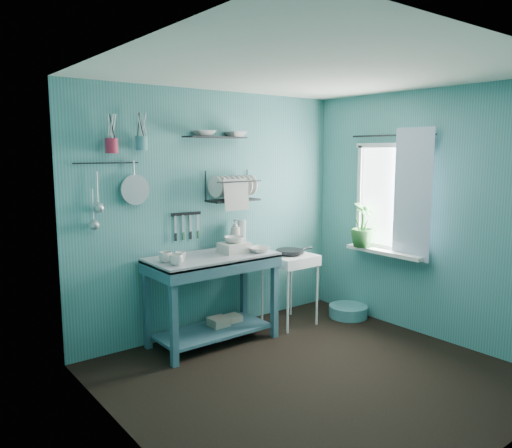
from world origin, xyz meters
TOP-DOWN VIEW (x-y plane):
  - floor at (0.00, 0.00)m, footprint 3.20×3.20m
  - ceiling at (0.00, 0.00)m, footprint 3.20×3.20m
  - wall_back at (0.00, 1.50)m, footprint 3.20×0.00m
  - wall_front at (0.00, -1.50)m, footprint 3.20×0.00m
  - wall_left at (-1.60, 0.00)m, footprint 0.00×3.00m
  - wall_right at (1.60, 0.00)m, footprint 0.00×3.00m
  - work_counter at (-0.26, 1.15)m, footprint 1.32×0.78m
  - mug_left at (-0.74, 0.99)m, footprint 0.12×0.12m
  - mug_mid at (-0.64, 1.09)m, footprint 0.14×0.14m
  - mug_right at (-0.76, 1.15)m, footprint 0.17×0.17m
  - wash_tub at (-0.01, 1.13)m, footprint 0.28×0.22m
  - tub_bowl at (-0.01, 1.13)m, footprint 0.20×0.19m
  - soap_bottle at (0.16, 1.35)m, footprint 0.11×0.12m
  - water_bottle at (0.26, 1.37)m, footprint 0.09×0.09m
  - counter_bowl at (0.19, 1.00)m, footprint 0.22×0.22m
  - hotplate_stand at (0.71, 1.10)m, footprint 0.49×0.49m
  - frying_pan at (0.71, 1.10)m, footprint 0.30×0.30m
  - knife_strip at (-0.35, 1.47)m, footprint 0.32×0.05m
  - dish_rack at (0.15, 1.37)m, footprint 0.58×0.33m
  - upper_shelf at (-0.04, 1.40)m, footprint 0.71×0.24m
  - shelf_bowl_left at (-0.17, 1.40)m, footprint 0.27×0.27m
  - shelf_bowl_right at (0.21, 1.40)m, footprint 0.23×0.23m
  - utensil_cup_magenta at (-1.12, 1.42)m, footprint 0.11×0.11m
  - utensil_cup_teal at (-0.83, 1.42)m, footprint 0.11×0.11m
  - colander at (-0.90, 1.45)m, footprint 0.28×0.03m
  - ladle_outer at (-1.25, 1.46)m, footprint 0.01×0.01m
  - ladle_inner at (-1.30, 1.46)m, footprint 0.01×0.01m
  - hook_rail at (-1.15, 1.47)m, footprint 0.60×0.01m
  - window_glass at (1.59, 0.45)m, footprint 0.00×1.10m
  - windowsill at (1.50, 0.45)m, footprint 0.16×0.95m
  - curtain at (1.52, 0.15)m, footprint 0.00×1.35m
  - curtain_rod at (1.54, 0.45)m, footprint 0.02×1.05m
  - potted_plant at (1.46, 0.73)m, footprint 0.35×0.35m
  - storage_tin_large at (-0.16, 1.20)m, footprint 0.18×0.18m
  - storage_tin_small at (0.04, 1.23)m, footprint 0.15×0.15m
  - floor_basin at (1.39, 0.85)m, footprint 0.44×0.44m

SIDE VIEW (x-z plane):
  - floor at x=0.00m, z-range 0.00..0.00m
  - floor_basin at x=1.39m, z-range 0.00..0.13m
  - storage_tin_small at x=0.04m, z-range 0.00..0.20m
  - storage_tin_large at x=-0.16m, z-range 0.00..0.22m
  - hotplate_stand at x=0.71m, z-range 0.00..0.78m
  - work_counter at x=-0.26m, z-range 0.00..0.88m
  - windowsill at x=1.50m, z-range 0.79..0.83m
  - frying_pan at x=0.71m, z-range 0.80..0.83m
  - counter_bowl at x=0.19m, z-range 0.88..0.94m
  - mug_mid at x=-0.64m, z-range 0.88..0.98m
  - mug_left at x=-0.74m, z-range 0.88..0.98m
  - mug_right at x=-0.76m, z-range 0.88..0.98m
  - wash_tub at x=-0.01m, z-range 0.88..0.98m
  - tub_bowl at x=-0.01m, z-range 0.98..1.05m
  - water_bottle at x=0.26m, z-range 0.88..1.16m
  - soap_bottle at x=0.16m, z-range 0.88..1.18m
  - potted_plant at x=1.46m, z-range 0.83..1.32m
  - wall_back at x=0.00m, z-range -0.35..2.85m
  - wall_front at x=0.00m, z-range -0.35..2.85m
  - wall_left at x=-1.60m, z-range -0.25..2.75m
  - wall_right at x=1.60m, z-range -0.25..2.75m
  - knife_strip at x=-0.35m, z-range 1.25..1.28m
  - window_glass at x=1.59m, z-range 0.85..1.95m
  - ladle_inner at x=-1.30m, z-range 1.26..1.56m
  - curtain at x=1.52m, z-range 0.77..2.12m
  - dish_rack at x=0.15m, z-range 1.37..1.69m
  - colander at x=-0.90m, z-range 1.40..1.68m
  - ladle_outer at x=-1.25m, z-range 1.41..1.71m
  - hook_rail at x=-1.15m, z-range 1.78..1.79m
  - utensil_cup_magenta at x=-1.12m, z-range 1.87..2.00m
  - utensil_cup_teal at x=-0.83m, z-range 1.90..2.03m
  - upper_shelf at x=-0.04m, z-range 2.02..2.03m
  - curtain_rod at x=1.54m, z-range 2.04..2.06m
  - shelf_bowl_left at x=-0.17m, z-range 2.05..2.11m
  - shelf_bowl_right at x=0.21m, z-range 2.07..2.12m
  - ceiling at x=0.00m, z-range 2.50..2.50m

